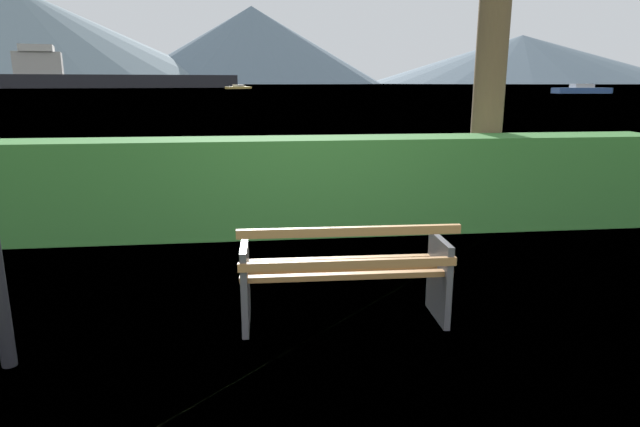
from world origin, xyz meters
TOP-DOWN VIEW (x-y plane):
  - ground_plane at (0.00, 0.00)m, footprint 1400.00×1400.00m
  - water_surface at (0.00, 307.82)m, footprint 620.00×620.00m
  - park_bench at (-0.00, -0.06)m, footprint 1.65×0.61m
  - hedge_row at (0.00, 2.73)m, footprint 9.16×0.73m
  - cargo_ship_large at (-47.81, 179.85)m, footprint 73.26×28.86m
  - fishing_boat_near at (-4.65, 153.45)m, footprint 7.37×7.86m
  - sailboat_mid at (53.98, 83.36)m, footprint 9.11×3.91m
  - distant_hills at (-45.43, 552.77)m, footprint 856.79×398.55m

SIDE VIEW (x-z plane):
  - ground_plane at x=0.00m, z-range 0.00..0.00m
  - water_surface at x=0.00m, z-range 0.00..0.00m
  - fishing_boat_near at x=-4.65m, z-range -0.18..1.02m
  - park_bench at x=0.00m, z-range -0.01..0.86m
  - sailboat_mid at x=53.98m, z-range -0.21..1.37m
  - hedge_row at x=0.00m, z-range 0.00..1.21m
  - cargo_ship_large at x=-47.81m, z-range -2.79..9.87m
  - distant_hills at x=-45.43m, z-range -5.26..79.90m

